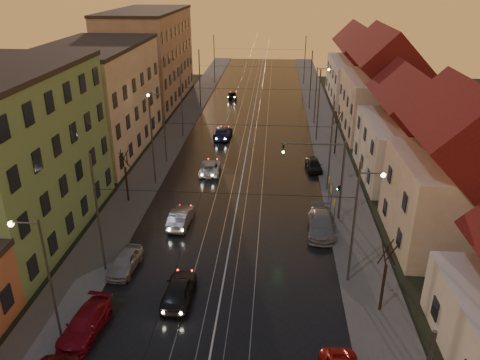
% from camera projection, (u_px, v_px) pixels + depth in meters
% --- Properties ---
extents(road, '(16.00, 120.00, 0.04)m').
position_uv_depth(road, '(249.00, 136.00, 61.31)').
color(road, black).
rests_on(road, ground).
extents(sidewalk_left, '(4.00, 120.00, 0.15)m').
position_uv_depth(sidewalk_left, '(174.00, 134.00, 61.98)').
color(sidewalk_left, '#4C4C4C').
rests_on(sidewalk_left, ground).
extents(sidewalk_right, '(4.00, 120.00, 0.15)m').
position_uv_depth(sidewalk_right, '(326.00, 138.00, 60.60)').
color(sidewalk_right, '#4C4C4C').
rests_on(sidewalk_right, ground).
extents(tram_rail_0, '(0.06, 120.00, 0.03)m').
position_uv_depth(tram_rail_0, '(233.00, 135.00, 61.45)').
color(tram_rail_0, gray).
rests_on(tram_rail_0, road).
extents(tram_rail_1, '(0.06, 120.00, 0.03)m').
position_uv_depth(tram_rail_1, '(244.00, 136.00, 61.35)').
color(tram_rail_1, gray).
rests_on(tram_rail_1, road).
extents(tram_rail_2, '(0.06, 120.00, 0.03)m').
position_uv_depth(tram_rail_2, '(255.00, 136.00, 61.25)').
color(tram_rail_2, gray).
rests_on(tram_rail_2, road).
extents(tram_rail_3, '(0.06, 120.00, 0.03)m').
position_uv_depth(tram_rail_3, '(266.00, 136.00, 61.15)').
color(tram_rail_3, gray).
rests_on(tram_rail_3, road).
extents(apartment_left_1, '(10.00, 18.00, 13.00)m').
position_uv_depth(apartment_left_1, '(6.00, 158.00, 36.20)').
color(apartment_left_1, '#66935E').
rests_on(apartment_left_1, ground).
extents(apartment_left_2, '(10.00, 20.00, 12.00)m').
position_uv_depth(apartment_left_2, '(98.00, 100.00, 54.63)').
color(apartment_left_2, '#B8A98E').
rests_on(apartment_left_2, ground).
extents(apartment_left_3, '(10.00, 24.00, 14.00)m').
position_uv_depth(apartment_left_3, '(149.00, 58.00, 76.09)').
color(apartment_left_3, '#91725E').
rests_on(apartment_left_3, ground).
extents(house_right_1, '(8.67, 10.20, 10.80)m').
position_uv_depth(house_right_1, '(456.00, 179.00, 35.15)').
color(house_right_1, '#BDAE92').
rests_on(house_right_1, ground).
extents(house_right_2, '(9.18, 12.24, 9.20)m').
position_uv_depth(house_right_2, '(410.00, 135.00, 47.33)').
color(house_right_2, silver).
rests_on(house_right_2, ground).
extents(house_right_3, '(9.18, 14.28, 11.50)m').
position_uv_depth(house_right_3, '(382.00, 89.00, 60.53)').
color(house_right_3, '#BDAE92').
rests_on(house_right_3, ground).
extents(house_right_4, '(9.18, 16.32, 10.00)m').
position_uv_depth(house_right_4, '(359.00, 69.00, 77.23)').
color(house_right_4, silver).
rests_on(house_right_4, ground).
extents(catenary_pole_l_1, '(0.16, 0.16, 9.00)m').
position_uv_depth(catenary_pole_l_1, '(98.00, 216.00, 31.84)').
color(catenary_pole_l_1, '#595B60').
rests_on(catenary_pole_l_1, ground).
extents(catenary_pole_r_1, '(0.16, 0.16, 9.00)m').
position_uv_depth(catenary_pole_r_1, '(354.00, 225.00, 30.65)').
color(catenary_pole_r_1, '#595B60').
rests_on(catenary_pole_r_1, ground).
extents(catenary_pole_l_2, '(0.16, 0.16, 9.00)m').
position_uv_depth(catenary_pole_l_2, '(152.00, 143.00, 45.51)').
color(catenary_pole_l_2, '#595B60').
rests_on(catenary_pole_l_2, ground).
extents(catenary_pole_r_2, '(0.16, 0.16, 9.00)m').
position_uv_depth(catenary_pole_r_2, '(331.00, 147.00, 44.32)').
color(catenary_pole_r_2, '#595B60').
rests_on(catenary_pole_r_2, ground).
extents(catenary_pole_l_3, '(0.16, 0.16, 9.00)m').
position_uv_depth(catenary_pole_l_3, '(182.00, 103.00, 59.18)').
color(catenary_pole_l_3, '#595B60').
rests_on(catenary_pole_l_3, ground).
extents(catenary_pole_r_3, '(0.16, 0.16, 9.00)m').
position_uv_depth(catenary_pole_r_3, '(318.00, 106.00, 57.99)').
color(catenary_pole_r_3, '#595B60').
rests_on(catenary_pole_r_3, ground).
extents(catenary_pole_l_4, '(0.16, 0.16, 9.00)m').
position_uv_depth(catenary_pole_l_4, '(200.00, 79.00, 72.85)').
color(catenary_pole_l_4, '#595B60').
rests_on(catenary_pole_l_4, ground).
extents(catenary_pole_r_4, '(0.16, 0.16, 9.00)m').
position_uv_depth(catenary_pole_r_4, '(311.00, 81.00, 71.66)').
color(catenary_pole_r_4, '#595B60').
rests_on(catenary_pole_r_4, ground).
extents(catenary_pole_l_5, '(0.16, 0.16, 9.00)m').
position_uv_depth(catenary_pole_l_5, '(214.00, 59.00, 89.25)').
color(catenary_pole_l_5, '#595B60').
rests_on(catenary_pole_l_5, ground).
extents(catenary_pole_r_5, '(0.16, 0.16, 9.00)m').
position_uv_depth(catenary_pole_r_5, '(305.00, 61.00, 88.06)').
color(catenary_pole_r_5, '#595B60').
rests_on(catenary_pole_r_5, ground).
extents(street_lamp_0, '(1.75, 0.32, 8.00)m').
position_uv_depth(street_lamp_0, '(43.00, 270.00, 25.34)').
color(street_lamp_0, '#595B60').
rests_on(street_lamp_0, ground).
extents(street_lamp_1, '(1.75, 0.32, 8.00)m').
position_uv_depth(street_lamp_1, '(360.00, 213.00, 31.37)').
color(street_lamp_1, '#595B60').
rests_on(street_lamp_1, ground).
extents(street_lamp_2, '(1.75, 0.32, 8.00)m').
position_uv_depth(street_lamp_2, '(161.00, 121.00, 50.85)').
color(street_lamp_2, '#595B60').
rests_on(street_lamp_2, ground).
extents(street_lamp_3, '(1.75, 0.32, 8.00)m').
position_uv_depth(street_lamp_3, '(318.00, 90.00, 64.18)').
color(street_lamp_3, '#595B60').
rests_on(street_lamp_3, ground).
extents(traffic_light_mast, '(5.30, 0.32, 7.20)m').
position_uv_depth(traffic_light_mast, '(331.00, 170.00, 38.85)').
color(traffic_light_mast, '#595B60').
rests_on(traffic_light_mast, ground).
extents(bare_tree_0, '(1.09, 1.09, 5.11)m').
position_uv_depth(bare_tree_0, '(126.00, 177.00, 42.79)').
color(bare_tree_0, black).
rests_on(bare_tree_0, ground).
extents(bare_tree_1, '(1.09, 1.09, 5.11)m').
position_uv_depth(bare_tree_1, '(384.00, 279.00, 28.63)').
color(bare_tree_1, black).
rests_on(bare_tree_1, ground).
extents(bare_tree_2, '(1.09, 1.09, 5.11)m').
position_uv_depth(bare_tree_2, '(336.00, 135.00, 54.13)').
color(bare_tree_2, black).
rests_on(bare_tree_2, ground).
extents(driving_car_0, '(1.89, 4.52, 1.53)m').
position_uv_depth(driving_car_0, '(179.00, 290.00, 30.43)').
color(driving_car_0, black).
rests_on(driving_car_0, ground).
extents(driving_car_1, '(1.75, 4.42, 1.43)m').
position_uv_depth(driving_car_1, '(181.00, 217.00, 39.53)').
color(driving_car_1, '#97979C').
rests_on(driving_car_1, ground).
extents(driving_car_2, '(2.20, 4.53, 1.24)m').
position_uv_depth(driving_car_2, '(210.00, 167.00, 49.87)').
color(driving_car_2, silver).
rests_on(driving_car_2, ground).
extents(driving_car_3, '(2.28, 5.13, 1.46)m').
position_uv_depth(driving_car_3, '(223.00, 132.00, 60.51)').
color(driving_car_3, '#171D46').
rests_on(driving_car_3, ground).
extents(driving_car_4, '(1.91, 3.74, 1.22)m').
position_uv_depth(driving_car_4, '(232.00, 95.00, 79.50)').
color(driving_car_4, black).
rests_on(driving_car_4, ground).
extents(parked_left_2, '(2.35, 4.76, 1.33)m').
position_uv_depth(parked_left_2, '(85.00, 324.00, 27.59)').
color(parked_left_2, maroon).
rests_on(parked_left_2, ground).
extents(parked_left_3, '(1.91, 4.17, 1.39)m').
position_uv_depth(parked_left_3, '(125.00, 262.00, 33.51)').
color(parked_left_3, '#A5A4AA').
rests_on(parked_left_3, ground).
extents(parked_right_1, '(2.46, 5.39, 1.53)m').
position_uv_depth(parked_right_1, '(321.00, 224.00, 38.38)').
color(parked_right_1, '#939297').
rests_on(parked_right_1, ground).
extents(parked_right_2, '(1.90, 3.91, 1.29)m').
position_uv_depth(parked_right_2, '(314.00, 165.00, 50.53)').
color(parked_right_2, black).
rests_on(parked_right_2, ground).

